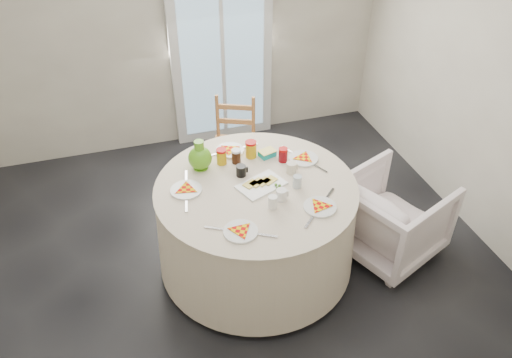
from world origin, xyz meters
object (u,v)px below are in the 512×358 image
object	(u,v)px
table	(256,226)
green_pitcher	(200,153)
wooden_chair	(233,141)
armchair	(393,210)

from	to	relation	value
table	green_pitcher	bearing A→B (deg)	134.48
green_pitcher	wooden_chair	bearing A→B (deg)	38.08
armchair	green_pitcher	world-z (taller)	green_pitcher
table	wooden_chair	world-z (taller)	wooden_chair
armchair	wooden_chair	bearing A→B (deg)	15.40
wooden_chair	armchair	xyz separation A→B (m)	(0.93, -1.17, -0.08)
armchair	green_pitcher	distance (m)	1.51
table	green_pitcher	distance (m)	0.67
green_pitcher	armchair	bearing A→B (deg)	-40.12
table	green_pitcher	world-z (taller)	green_pitcher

